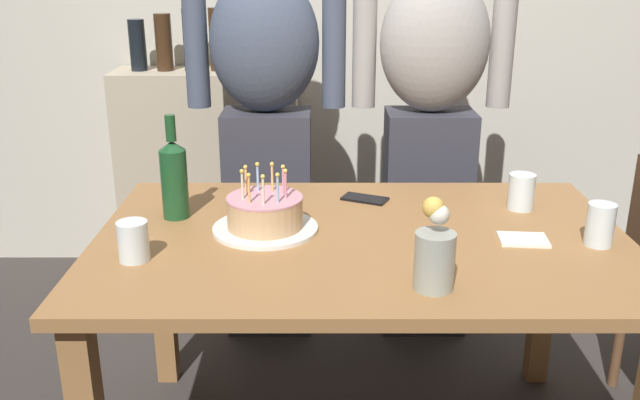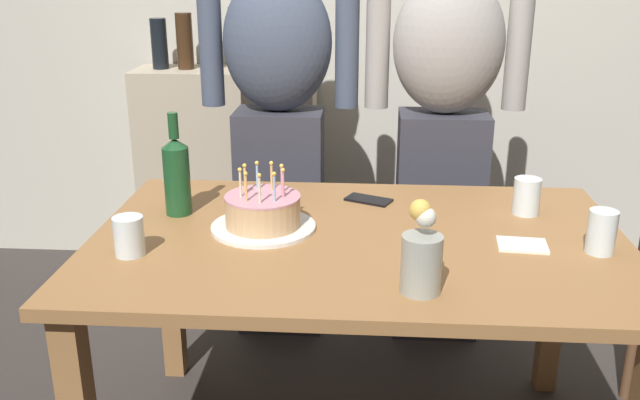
{
  "view_description": "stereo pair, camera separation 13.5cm",
  "coord_description": "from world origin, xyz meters",
  "px_view_note": "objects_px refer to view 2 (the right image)",
  "views": [
    {
      "loc": [
        -0.12,
        -1.81,
        1.48
      ],
      "look_at": [
        -0.11,
        0.01,
        0.84
      ],
      "focal_mm": 38.92,
      "sensor_mm": 36.0,
      "label": 1
    },
    {
      "loc": [
        0.02,
        -1.81,
        1.48
      ],
      "look_at": [
        -0.11,
        0.01,
        0.84
      ],
      "focal_mm": 38.92,
      "sensor_mm": 36.0,
      "label": 2
    }
  ],
  "objects_px": {
    "napkin_stack": "(522,245)",
    "water_glass_side": "(602,232)",
    "water_glass_near": "(527,196)",
    "wine_bottle": "(177,174)",
    "water_glass_far": "(129,236)",
    "birthday_cake": "(263,214)",
    "cell_phone": "(369,200)",
    "person_man_bearded": "(279,122)",
    "person_woman_cardigan": "(444,125)",
    "flower_vase": "(422,256)"
  },
  "relations": [
    {
      "from": "napkin_stack",
      "to": "water_glass_side",
      "type": "bearing_deg",
      "value": -7.75
    },
    {
      "from": "water_glass_near",
      "to": "water_glass_side",
      "type": "xyz_separation_m",
      "value": [
        0.13,
        -0.29,
        0.0
      ]
    },
    {
      "from": "birthday_cake",
      "to": "water_glass_side",
      "type": "distance_m",
      "value": 0.92
    },
    {
      "from": "person_woman_cardigan",
      "to": "water_glass_far",
      "type": "bearing_deg",
      "value": 47.29
    },
    {
      "from": "cell_phone",
      "to": "person_man_bearded",
      "type": "xyz_separation_m",
      "value": [
        -0.35,
        0.52,
        0.13
      ]
    },
    {
      "from": "person_man_bearded",
      "to": "person_woman_cardigan",
      "type": "bearing_deg",
      "value": -180.0
    },
    {
      "from": "water_glass_near",
      "to": "birthday_cake",
      "type": "bearing_deg",
      "value": -166.83
    },
    {
      "from": "water_glass_far",
      "to": "person_man_bearded",
      "type": "height_order",
      "value": "person_man_bearded"
    },
    {
      "from": "water_glass_near",
      "to": "wine_bottle",
      "type": "xyz_separation_m",
      "value": [
        -1.06,
        -0.07,
        0.07
      ]
    },
    {
      "from": "wine_bottle",
      "to": "flower_vase",
      "type": "distance_m",
      "value": 0.85
    },
    {
      "from": "birthday_cake",
      "to": "water_glass_far",
      "type": "height_order",
      "value": "birthday_cake"
    },
    {
      "from": "water_glass_side",
      "to": "flower_vase",
      "type": "height_order",
      "value": "flower_vase"
    },
    {
      "from": "water_glass_side",
      "to": "person_woman_cardigan",
      "type": "xyz_separation_m",
      "value": [
        -0.33,
        0.88,
        0.07
      ]
    },
    {
      "from": "birthday_cake",
      "to": "person_man_bearded",
      "type": "bearing_deg",
      "value": 93.71
    },
    {
      "from": "napkin_stack",
      "to": "person_woman_cardigan",
      "type": "height_order",
      "value": "person_woman_cardigan"
    },
    {
      "from": "napkin_stack",
      "to": "person_man_bearded",
      "type": "xyz_separation_m",
      "value": [
        -0.77,
        0.86,
        0.13
      ]
    },
    {
      "from": "birthday_cake",
      "to": "water_glass_side",
      "type": "bearing_deg",
      "value": -6.55
    },
    {
      "from": "water_glass_side",
      "to": "wine_bottle",
      "type": "distance_m",
      "value": 1.21
    },
    {
      "from": "flower_vase",
      "to": "person_man_bearded",
      "type": "height_order",
      "value": "person_man_bearded"
    },
    {
      "from": "water_glass_side",
      "to": "cell_phone",
      "type": "relative_size",
      "value": 0.82
    },
    {
      "from": "water_glass_near",
      "to": "water_glass_far",
      "type": "distance_m",
      "value": 1.17
    },
    {
      "from": "flower_vase",
      "to": "water_glass_far",
      "type": "bearing_deg",
      "value": 167.82
    },
    {
      "from": "water_glass_near",
      "to": "water_glass_far",
      "type": "relative_size",
      "value": 1.06
    },
    {
      "from": "cell_phone",
      "to": "water_glass_far",
      "type": "bearing_deg",
      "value": -118.6
    },
    {
      "from": "water_glass_side",
      "to": "napkin_stack",
      "type": "relative_size",
      "value": 0.89
    },
    {
      "from": "water_glass_far",
      "to": "birthday_cake",
      "type": "bearing_deg",
      "value": 32.3
    },
    {
      "from": "birthday_cake",
      "to": "water_glass_near",
      "type": "xyz_separation_m",
      "value": [
        0.78,
        0.18,
        0.01
      ]
    },
    {
      "from": "person_man_bearded",
      "to": "person_woman_cardigan",
      "type": "relative_size",
      "value": 1.0
    },
    {
      "from": "water_glass_side",
      "to": "water_glass_near",
      "type": "bearing_deg",
      "value": 114.98
    },
    {
      "from": "water_glass_side",
      "to": "wine_bottle",
      "type": "relative_size",
      "value": 0.38
    },
    {
      "from": "person_man_bearded",
      "to": "flower_vase",
      "type": "bearing_deg",
      "value": 112.52
    },
    {
      "from": "birthday_cake",
      "to": "wine_bottle",
      "type": "bearing_deg",
      "value": 158.3
    },
    {
      "from": "water_glass_near",
      "to": "water_glass_side",
      "type": "relative_size",
      "value": 0.95
    },
    {
      "from": "wine_bottle",
      "to": "napkin_stack",
      "type": "xyz_separation_m",
      "value": [
        0.99,
        -0.19,
        -0.12
      ]
    },
    {
      "from": "cell_phone",
      "to": "person_man_bearded",
      "type": "bearing_deg",
      "value": 148.93
    },
    {
      "from": "water_glass_side",
      "to": "napkin_stack",
      "type": "xyz_separation_m",
      "value": [
        -0.19,
        0.03,
        -0.05
      ]
    },
    {
      "from": "birthday_cake",
      "to": "cell_phone",
      "type": "bearing_deg",
      "value": 41.17
    },
    {
      "from": "water_glass_far",
      "to": "person_woman_cardigan",
      "type": "relative_size",
      "value": 0.06
    },
    {
      "from": "water_glass_near",
      "to": "napkin_stack",
      "type": "relative_size",
      "value": 0.85
    },
    {
      "from": "water_glass_far",
      "to": "person_man_bearded",
      "type": "distance_m",
      "value": 1.02
    },
    {
      "from": "birthday_cake",
      "to": "person_man_bearded",
      "type": "distance_m",
      "value": 0.79
    },
    {
      "from": "person_man_bearded",
      "to": "napkin_stack",
      "type": "bearing_deg",
      "value": 131.9
    },
    {
      "from": "water_glass_far",
      "to": "flower_vase",
      "type": "distance_m",
      "value": 0.77
    },
    {
      "from": "cell_phone",
      "to": "napkin_stack",
      "type": "relative_size",
      "value": 1.09
    },
    {
      "from": "wine_bottle",
      "to": "cell_phone",
      "type": "xyz_separation_m",
      "value": [
        0.58,
        0.15,
        -0.12
      ]
    },
    {
      "from": "wine_bottle",
      "to": "person_man_bearded",
      "type": "xyz_separation_m",
      "value": [
        0.23,
        0.67,
        0.01
      ]
    },
    {
      "from": "birthday_cake",
      "to": "flower_vase",
      "type": "bearing_deg",
      "value": -40.76
    },
    {
      "from": "wine_bottle",
      "to": "cell_phone",
      "type": "height_order",
      "value": "wine_bottle"
    },
    {
      "from": "cell_phone",
      "to": "person_man_bearded",
      "type": "relative_size",
      "value": 0.09
    },
    {
      "from": "cell_phone",
      "to": "napkin_stack",
      "type": "height_order",
      "value": "same"
    }
  ]
}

